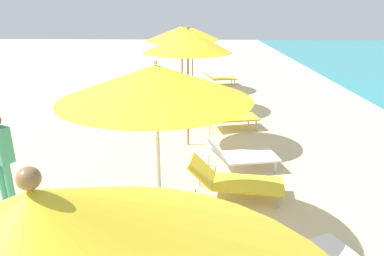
{
  "coord_description": "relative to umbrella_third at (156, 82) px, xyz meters",
  "views": [
    {
      "loc": [
        -0.25,
        2.24,
        2.95
      ],
      "look_at": [
        -0.42,
        7.2,
        1.25
      ],
      "focal_mm": 32.1,
      "sensor_mm": 36.0,
      "label": 1
    }
  ],
  "objects": [
    {
      "name": "umbrella_third",
      "position": [
        0.0,
        0.0,
        0.0
      ],
      "size": [
        2.36,
        2.36,
        2.41
      ],
      "color": "silver",
      "rests_on": "ground"
    },
    {
      "name": "lounger_third_shoreside",
      "position": [
        1.09,
        1.05,
        -1.84
      ],
      "size": [
        1.61,
        0.81,
        0.63
      ],
      "rotation": [
        0.0,
        0.0,
        -0.12
      ],
      "color": "yellow",
      "rests_on": "ground"
    },
    {
      "name": "umbrella_fourth",
      "position": [
        0.23,
        3.37,
        0.2
      ],
      "size": [
        1.9,
        1.9,
        2.64
      ],
      "color": "olive",
      "rests_on": "ground"
    },
    {
      "name": "lounger_fourth_shoreside",
      "position": [
        1.23,
        4.53,
        -1.8
      ],
      "size": [
        1.6,
        0.98,
        0.63
      ],
      "rotation": [
        0.0,
        0.0,
        0.22
      ],
      "color": "yellow",
      "rests_on": "ground"
    },
    {
      "name": "lounger_fourth_inland",
      "position": [
        1.28,
        2.09,
        -1.83
      ],
      "size": [
        1.49,
        0.92,
        0.63
      ],
      "rotation": [
        0.0,
        0.0,
        0.21
      ],
      "color": "white",
      "rests_on": "ground"
    },
    {
      "name": "umbrella_fifth",
      "position": [
        -0.08,
        6.36,
        0.18
      ],
      "size": [
        2.17,
        2.17,
        2.58
      ],
      "color": "olive",
      "rests_on": "ground"
    },
    {
      "name": "lounger_fifth_shoreside",
      "position": [
        0.69,
        7.45,
        -1.82
      ],
      "size": [
        1.4,
        0.86,
        0.59
      ],
      "rotation": [
        0.0,
        0.0,
        0.25
      ],
      "color": "yellow",
      "rests_on": "ground"
    },
    {
      "name": "umbrella_farthest",
      "position": [
        0.14,
        9.24,
        0.01
      ],
      "size": [
        1.93,
        1.93,
        2.41
      ],
      "color": "olive",
      "rests_on": "ground"
    },
    {
      "name": "lounger_farthest_shoreside",
      "position": [
        1.22,
        10.16,
        -1.83
      ],
      "size": [
        1.48,
        0.89,
        0.56
      ],
      "rotation": [
        0.0,
        0.0,
        0.22
      ],
      "color": "yellow",
      "rests_on": "ground"
    },
    {
      "name": "lounger_farthest_inland",
      "position": [
        0.78,
        8.32,
        -1.82
      ],
      "size": [
        1.27,
        0.77,
        0.64
      ],
      "rotation": [
        0.0,
        0.0,
        0.11
      ],
      "color": "white",
      "rests_on": "ground"
    },
    {
      "name": "person_walking_near",
      "position": [
        -2.51,
        0.65,
        -1.22
      ],
      "size": [
        0.42,
        0.35,
        1.52
      ],
      "rotation": [
        0.0,
        0.0,
        1.14
      ],
      "color": "#3F9972",
      "rests_on": "ground"
    }
  ]
}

